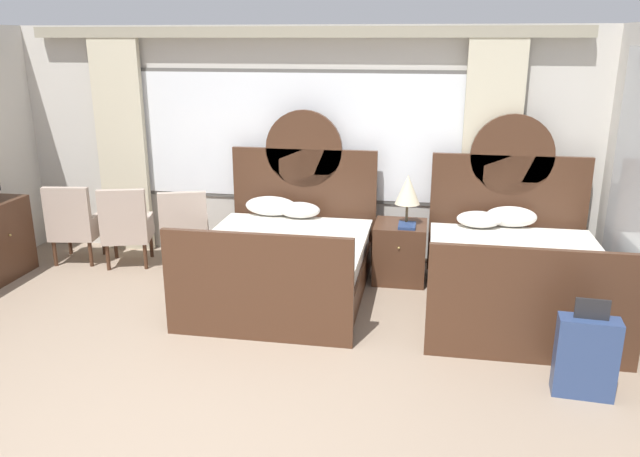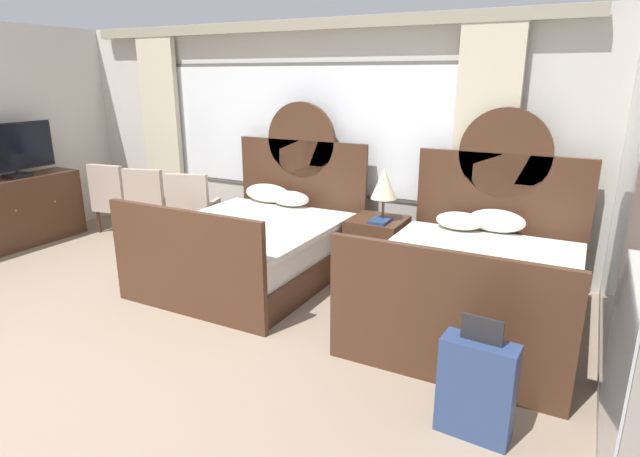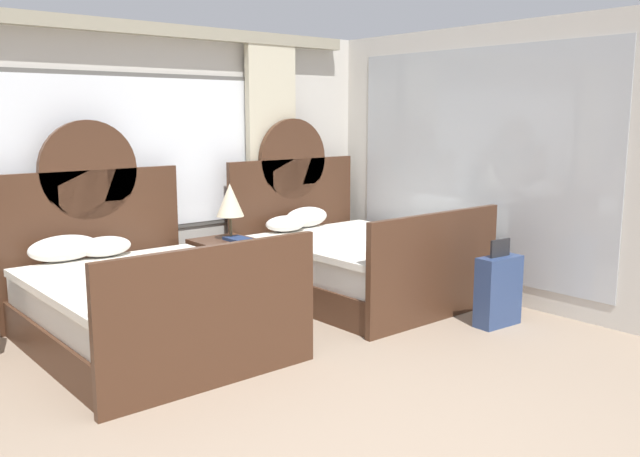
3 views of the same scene
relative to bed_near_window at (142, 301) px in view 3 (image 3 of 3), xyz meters
name	(u,v)px [view 3 (image 3 of 3)]	position (x,y,z in m)	size (l,w,h in m)	color
wall_back_window	(69,163)	(-0.10, 1.17, 1.04)	(6.76, 0.22, 2.70)	beige
wall_right_mirror	(500,165)	(3.32, -0.99, 0.98)	(0.08, 4.38, 2.70)	beige
bed_near_window	(142,301)	(0.00, 0.00, 0.00)	(1.68, 2.13, 1.79)	#472B1C
bed_near_mirror	(352,261)	(2.28, 0.00, 0.00)	(1.68, 2.13, 1.79)	#472B1C
nightstand_between_beds	(226,272)	(1.15, 0.58, -0.05)	(0.56, 0.58, 0.64)	#472B1C
table_lamp_on_nightstand	(230,201)	(1.21, 0.57, 0.65)	(0.27, 0.27, 0.54)	brown
book_on_nightstand	(238,239)	(1.22, 0.47, 0.29)	(0.18, 0.26, 0.03)	navy
suitcase_on_floor	(498,291)	(2.62, -1.52, -0.05)	(0.44, 0.22, 0.77)	navy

